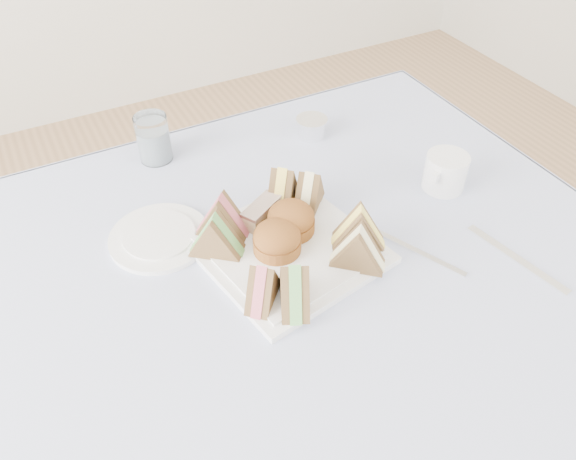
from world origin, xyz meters
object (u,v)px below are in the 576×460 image
table (320,411)px  creamer_jug (445,172)px  serving_plate (288,250)px  water_glass (153,138)px

table → creamer_jug: (0.30, 0.11, 0.41)m
serving_plate → creamer_jug: creamer_jug is taller
water_glass → table: bearing=-73.3°
water_glass → creamer_jug: size_ratio=1.21×
table → creamer_jug: 0.52m
serving_plate → table: bearing=-83.1°
table → serving_plate: bearing=107.1°
serving_plate → creamer_jug: (0.33, 0.02, 0.03)m
creamer_jug → water_glass: bearing=119.6°
serving_plate → water_glass: bearing=96.4°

